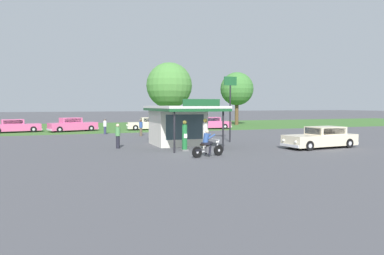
# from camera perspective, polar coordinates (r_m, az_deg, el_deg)

# --- Properties ---
(ground_plane) EXTENTS (300.00, 300.00, 0.00)m
(ground_plane) POSITION_cam_1_polar(r_m,az_deg,el_deg) (23.04, -0.37, -3.99)
(ground_plane) COLOR #4C4C51
(grass_verge_strip) EXTENTS (120.00, 24.00, 0.01)m
(grass_verge_strip) POSITION_cam_1_polar(r_m,az_deg,el_deg) (52.13, -11.79, 0.14)
(grass_verge_strip) COLOR #3D6B2D
(grass_verge_strip) RESTS_ON ground
(service_station_kiosk) EXTENTS (4.25, 6.96, 3.37)m
(service_station_kiosk) POSITION_cam_1_polar(r_m,az_deg,el_deg) (27.50, -2.07, 0.77)
(service_station_kiosk) COLOR silver
(service_station_kiosk) RESTS_ON ground
(gas_pump_nearside) EXTENTS (0.44, 0.44, 2.00)m
(gas_pump_nearside) POSITION_cam_1_polar(r_m,az_deg,el_deg) (24.09, -1.14, -1.47)
(gas_pump_nearside) COLOR slate
(gas_pump_nearside) RESTS_ON ground
(gas_pump_offside) EXTENTS (0.44, 0.44, 2.10)m
(gas_pump_offside) POSITION_cam_1_polar(r_m,az_deg,el_deg) (24.60, 2.07, -1.25)
(gas_pump_offside) COLOR slate
(gas_pump_offside) RESTS_ON ground
(motorcycle_with_rider) EXTENTS (2.17, 0.83, 1.58)m
(motorcycle_with_rider) POSITION_cam_1_polar(r_m,az_deg,el_deg) (21.40, 2.40, -2.80)
(motorcycle_with_rider) COLOR black
(motorcycle_with_rider) RESTS_ON ground
(featured_classic_sedan) EXTENTS (5.66, 2.37, 1.48)m
(featured_classic_sedan) POSITION_cam_1_polar(r_m,az_deg,el_deg) (27.35, 19.31, -1.55)
(featured_classic_sedan) COLOR beige
(featured_classic_sedan) RESTS_ON ground
(parked_car_back_row_centre) EXTENTS (5.35, 2.59, 1.48)m
(parked_car_back_row_centre) POSITION_cam_1_polar(r_m,az_deg,el_deg) (46.41, 2.82, 0.63)
(parked_car_back_row_centre) COLOR #E55993
(parked_car_back_row_centre) RESTS_ON ground
(parked_car_back_row_centre_left) EXTENTS (5.56, 2.73, 1.43)m
(parked_car_back_row_centre_left) POSITION_cam_1_polar(r_m,az_deg,el_deg) (44.72, -25.71, 0.16)
(parked_car_back_row_centre_left) COLOR #E55993
(parked_car_back_row_centre_left) RESTS_ON ground
(parked_car_back_row_right) EXTENTS (5.66, 2.30, 1.50)m
(parked_car_back_row_right) POSITION_cam_1_polar(r_m,az_deg,el_deg) (44.85, -6.48, 0.53)
(parked_car_back_row_right) COLOR beige
(parked_car_back_row_right) RESTS_ON ground
(parked_car_second_row_spare) EXTENTS (5.69, 3.21, 1.56)m
(parked_car_second_row_spare) POSITION_cam_1_polar(r_m,az_deg,el_deg) (44.04, -17.94, 0.35)
(parked_car_second_row_spare) COLOR #E55993
(parked_car_second_row_spare) RESTS_ON ground
(bystander_leaning_by_kiosk) EXTENTS (0.34, 0.34, 1.56)m
(bystander_leaning_by_kiosk) POSITION_cam_1_polar(r_m,az_deg,el_deg) (38.98, -13.29, 0.21)
(bystander_leaning_by_kiosk) COLOR #2D3351
(bystander_leaning_by_kiosk) RESTS_ON ground
(bystander_admiring_sedan) EXTENTS (0.34, 0.34, 1.71)m
(bystander_admiring_sedan) POSITION_cam_1_polar(r_m,az_deg,el_deg) (26.00, -11.39, -1.20)
(bystander_admiring_sedan) COLOR black
(bystander_admiring_sedan) RESTS_ON ground
(bystander_strolling_foreground) EXTENTS (0.35, 0.35, 1.59)m
(bystander_strolling_foreground) POSITION_cam_1_polar(r_m,az_deg,el_deg) (35.93, -7.90, 0.03)
(bystander_strolling_foreground) COLOR brown
(bystander_strolling_foreground) RESTS_ON ground
(tree_oak_far_right) EXTENTS (4.97, 4.97, 7.91)m
(tree_oak_far_right) POSITION_cam_1_polar(r_m,az_deg,el_deg) (56.08, 6.94, 5.92)
(tree_oak_far_right) COLOR brown
(tree_oak_far_right) RESTS_ON ground
(tree_oak_distant_spare) EXTENTS (6.57, 6.57, 9.09)m
(tree_oak_distant_spare) POSITION_cam_1_polar(r_m,az_deg,el_deg) (53.46, -3.53, 6.49)
(tree_oak_distant_spare) COLOR brown
(tree_oak_distant_spare) RESTS_ON ground
(roadside_pole_sign) EXTENTS (1.10, 0.12, 5.27)m
(roadside_pole_sign) POSITION_cam_1_polar(r_m,az_deg,el_deg) (29.96, 5.92, 4.55)
(roadside_pole_sign) COLOR black
(roadside_pole_sign) RESTS_ON ground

